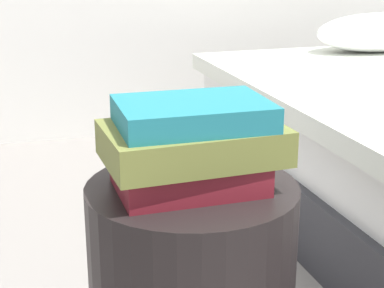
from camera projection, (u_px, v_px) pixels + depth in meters
book_maroon at (189, 175)px, 1.04m from camera, size 0.24×0.17×0.05m
book_olive at (191, 143)px, 1.03m from camera, size 0.30×0.21×0.06m
book_teal at (194, 113)px, 1.01m from camera, size 0.25×0.18×0.04m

